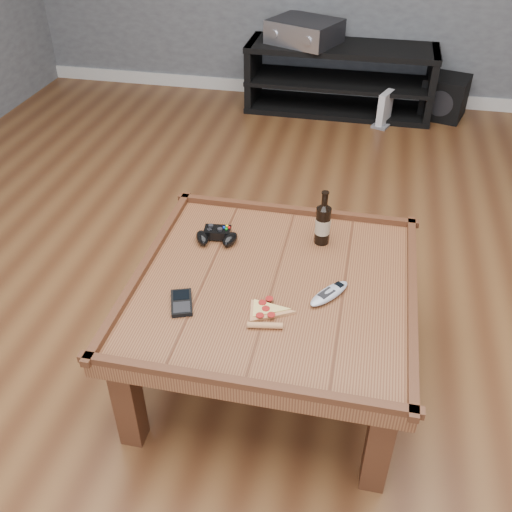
% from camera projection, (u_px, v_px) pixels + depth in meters
% --- Properties ---
extents(ground, '(6.00, 6.00, 0.00)m').
position_uv_depth(ground, '(272.00, 369.00, 2.31)').
color(ground, '#4F2B16').
rests_on(ground, ground).
extents(baseboard, '(5.00, 0.02, 0.10)m').
position_uv_depth(baseboard, '(340.00, 93.00, 4.63)').
color(baseboard, silver).
rests_on(baseboard, ground).
extents(coffee_table, '(1.03, 1.03, 0.48)m').
position_uv_depth(coffee_table, '(273.00, 296.00, 2.08)').
color(coffee_table, '#512A17').
rests_on(coffee_table, ground).
extents(media_console, '(1.40, 0.45, 0.50)m').
position_uv_depth(media_console, '(340.00, 79.00, 4.33)').
color(media_console, black).
rests_on(media_console, ground).
extents(beer_bottle, '(0.06, 0.06, 0.23)m').
position_uv_depth(beer_bottle, '(323.00, 223.00, 2.20)').
color(beer_bottle, black).
rests_on(beer_bottle, coffee_table).
extents(game_controller, '(0.19, 0.13, 0.05)m').
position_uv_depth(game_controller, '(217.00, 236.00, 2.25)').
color(game_controller, black).
rests_on(game_controller, coffee_table).
extents(pizza_slice, '(0.16, 0.23, 0.02)m').
position_uv_depth(pizza_slice, '(266.00, 313.00, 1.91)').
color(pizza_slice, tan).
rests_on(pizza_slice, coffee_table).
extents(smartphone, '(0.11, 0.15, 0.02)m').
position_uv_depth(smartphone, '(182.00, 303.00, 1.95)').
color(smartphone, black).
rests_on(smartphone, coffee_table).
extents(remote_control, '(0.15, 0.19, 0.03)m').
position_uv_depth(remote_control, '(329.00, 293.00, 1.98)').
color(remote_control, '#A1A5AF').
rests_on(remote_control, coffee_table).
extents(av_receiver, '(0.59, 0.54, 0.16)m').
position_uv_depth(av_receiver, '(304.00, 31.00, 4.17)').
color(av_receiver, black).
rests_on(av_receiver, media_console).
extents(subwoofer, '(0.37, 0.37, 0.30)m').
position_uv_depth(subwoofer, '(444.00, 97.00, 4.29)').
color(subwoofer, black).
rests_on(subwoofer, ground).
extents(game_console, '(0.17, 0.22, 0.25)m').
position_uv_depth(game_console, '(385.00, 110.00, 4.18)').
color(game_console, slate).
rests_on(game_console, ground).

